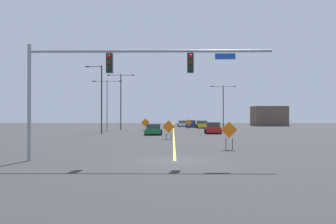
% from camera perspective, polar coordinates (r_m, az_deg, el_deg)
% --- Properties ---
extents(ground, '(173.42, 173.42, 0.00)m').
position_cam_1_polar(ground, '(19.00, 1.12, -8.00)').
color(ground, '#2D2D30').
extents(road_centre_stripe, '(0.16, 96.35, 0.01)m').
position_cam_1_polar(road_centre_stripe, '(67.05, 0.88, -2.58)').
color(road_centre_stripe, yellow).
rests_on(road_centre_stripe, ground).
extents(traffic_signal_assembly, '(13.24, 0.44, 6.34)m').
position_cam_1_polar(traffic_signal_assembly, '(19.24, -8.95, 6.55)').
color(traffic_signal_assembly, gray).
rests_on(traffic_signal_assembly, ground).
extents(street_lamp_mid_right, '(4.76, 0.24, 7.95)m').
position_cam_1_polar(street_lamp_mid_right, '(65.96, 9.01, 1.57)').
color(street_lamp_mid_right, black).
rests_on(street_lamp_mid_right, ground).
extents(street_lamp_far_right, '(4.42, 0.24, 7.68)m').
position_cam_1_polar(street_lamp_far_right, '(53.13, -9.92, 1.88)').
color(street_lamp_far_right, gray).
rests_on(street_lamp_far_right, ground).
extents(street_lamp_near_left, '(4.50, 0.24, 9.19)m').
position_cam_1_polar(street_lamp_near_left, '(58.16, -7.71, 2.46)').
color(street_lamp_near_left, black).
rests_on(street_lamp_near_left, ground).
extents(street_lamp_far_left, '(2.19, 0.24, 9.00)m').
position_cam_1_polar(street_lamp_far_left, '(46.93, -10.97, 2.56)').
color(street_lamp_far_left, black).
rests_on(street_lamp_far_left, ground).
extents(construction_sign_median_far, '(1.30, 0.33, 1.93)m').
position_cam_1_polar(construction_sign_median_far, '(35.94, 0.12, -2.53)').
color(construction_sign_median_far, orange).
rests_on(construction_sign_median_far, ground).
extents(construction_sign_left_lane, '(1.10, 0.14, 1.71)m').
position_cam_1_polar(construction_sign_left_lane, '(60.03, 3.35, -1.81)').
color(construction_sign_left_lane, orange).
rests_on(construction_sign_left_lane, ground).
extents(construction_sign_median_near, '(1.31, 0.31, 1.95)m').
position_cam_1_polar(construction_sign_median_near, '(53.48, -3.70, -1.83)').
color(construction_sign_median_near, orange).
rests_on(construction_sign_median_near, ground).
extents(construction_sign_right_shoulder, '(1.19, 0.14, 2.00)m').
position_cam_1_polar(construction_sign_right_shoulder, '(25.61, 9.95, -3.16)').
color(construction_sign_right_shoulder, orange).
rests_on(construction_sign_right_shoulder, ground).
extents(car_yellow_mid, '(2.15, 4.33, 1.41)m').
position_cam_1_polar(car_yellow_mid, '(65.54, 5.56, -2.04)').
color(car_yellow_mid, gold).
rests_on(car_yellow_mid, ground).
extents(car_white_near, '(2.16, 4.55, 1.28)m').
position_cam_1_polar(car_white_near, '(74.25, 2.39, -1.91)').
color(car_white_near, white).
rests_on(car_white_near, ground).
extents(car_green_approaching, '(2.16, 3.99, 1.36)m').
position_cam_1_polar(car_green_approaching, '(43.92, -2.36, -2.87)').
color(car_green_approaching, '#196B38').
rests_on(car_green_approaching, ground).
extents(car_blue_distant, '(2.28, 3.91, 1.42)m').
position_cam_1_polar(car_blue_distant, '(69.51, 3.82, -1.96)').
color(car_blue_distant, '#1E389E').
rests_on(car_blue_distant, ground).
extents(car_red_far, '(2.35, 4.65, 1.51)m').
position_cam_1_polar(car_red_far, '(47.32, 7.31, -2.60)').
color(car_red_far, red).
rests_on(car_red_far, ground).
extents(roadside_building_east, '(7.26, 6.20, 4.44)m').
position_cam_1_polar(roadside_building_east, '(83.31, 16.14, -0.62)').
color(roadside_building_east, brown).
rests_on(roadside_building_east, ground).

